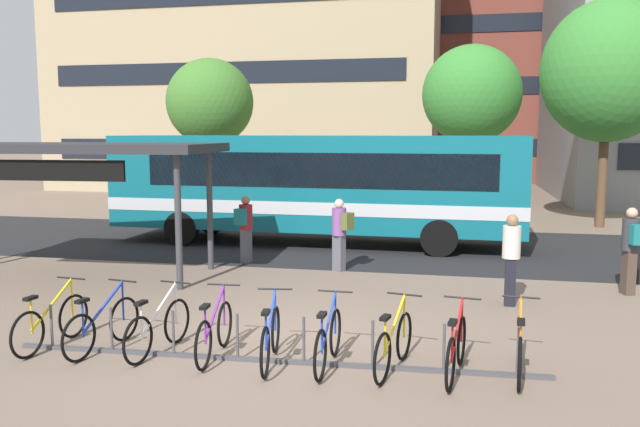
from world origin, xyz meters
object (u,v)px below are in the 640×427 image
(commuter_teal_pack_1, at_px, (245,225))
(street_tree_0, at_px, (608,71))
(commuter_olive_pack_2, at_px, (511,253))
(commuter_teal_pack_3, at_px, (631,245))
(parked_bicycle_blue_5, at_px, (328,341))
(parked_bicycle_orange_8, at_px, (520,349))
(parked_bicycle_yellow_6, at_px, (394,345))
(parked_bicycle_white_2, at_px, (158,328))
(parked_bicycle_yellow_0, at_px, (52,323))
(street_tree_2, at_px, (472,95))
(parked_bicycle_blue_4, at_px, (271,338))
(street_tree_1, at_px, (210,103))
(parked_bicycle_red_7, at_px, (456,350))
(commuter_olive_pack_0, at_px, (340,230))
(parked_bicycle_purple_3, at_px, (215,332))
(city_bus, at_px, (312,184))
(parked_bicycle_blue_1, at_px, (103,326))
(transit_shelter, at_px, (67,152))

(commuter_teal_pack_1, relative_size, street_tree_0, 0.22)
(commuter_olive_pack_2, relative_size, commuter_teal_pack_3, 0.98)
(parked_bicycle_blue_5, bearing_deg, parked_bicycle_orange_8, -84.45)
(parked_bicycle_yellow_6, bearing_deg, parked_bicycle_orange_8, -72.40)
(parked_bicycle_white_2, relative_size, parked_bicycle_orange_8, 1.00)
(parked_bicycle_yellow_0, relative_size, street_tree_2, 0.25)
(parked_bicycle_white_2, relative_size, street_tree_2, 0.25)
(parked_bicycle_blue_4, height_order, street_tree_1, street_tree_1)
(parked_bicycle_red_7, height_order, commuter_olive_pack_0, commuter_olive_pack_0)
(parked_bicycle_yellow_0, relative_size, parked_bicycle_purple_3, 1.00)
(street_tree_1, bearing_deg, commuter_teal_pack_3, -40.25)
(city_bus, relative_size, parked_bicycle_blue_1, 7.07)
(parked_bicycle_yellow_6, bearing_deg, city_bus, 30.46)
(parked_bicycle_white_2, height_order, parked_bicycle_blue_5, same)
(parked_bicycle_yellow_6, distance_m, commuter_teal_pack_3, 6.81)
(parked_bicycle_white_2, bearing_deg, commuter_olive_pack_2, -46.09)
(parked_bicycle_white_2, bearing_deg, commuter_teal_pack_1, 15.14)
(parked_bicycle_blue_4, relative_size, street_tree_2, 0.25)
(parked_bicycle_blue_4, relative_size, commuter_olive_pack_2, 0.97)
(commuter_olive_pack_0, distance_m, commuter_teal_pack_3, 6.25)
(parked_bicycle_yellow_0, relative_size, parked_bicycle_blue_1, 1.01)
(parked_bicycle_yellow_6, xyz_separation_m, street_tree_0, (5.74, 15.19, 4.97))
(city_bus, xyz_separation_m, commuter_teal_pack_1, (-1.02, -3.15, -0.79))
(parked_bicycle_blue_5, distance_m, street_tree_1, 19.15)
(parked_bicycle_white_2, xyz_separation_m, commuter_olive_pack_0, (1.64, 6.23, 0.61))
(street_tree_0, bearing_deg, commuter_olive_pack_2, -109.10)
(city_bus, height_order, parked_bicycle_blue_1, city_bus)
(parked_bicycle_red_7, relative_size, transit_shelter, 0.25)
(parked_bicycle_blue_5, distance_m, parked_bicycle_yellow_6, 0.92)
(transit_shelter, distance_m, commuter_olive_pack_0, 6.53)
(transit_shelter, bearing_deg, parked_bicycle_blue_1, -56.03)
(city_bus, height_order, street_tree_2, street_tree_2)
(parked_bicycle_white_2, relative_size, commuter_olive_pack_0, 0.99)
(street_tree_1, distance_m, street_tree_2, 10.70)
(commuter_olive_pack_2, relative_size, street_tree_0, 0.23)
(parked_bicycle_yellow_0, distance_m, street_tree_0, 19.46)
(commuter_teal_pack_3, bearing_deg, parked_bicycle_yellow_6, 124.54)
(commuter_olive_pack_2, distance_m, street_tree_1, 17.26)
(parked_bicycle_purple_3, bearing_deg, commuter_olive_pack_0, -10.53)
(parked_bicycle_yellow_0, xyz_separation_m, commuter_olive_pack_2, (7.10, 4.03, 0.63))
(city_bus, bearing_deg, commuter_olive_pack_2, 132.75)
(commuter_olive_pack_2, bearing_deg, parked_bicycle_yellow_6, -22.70)
(parked_bicycle_blue_5, bearing_deg, street_tree_2, -6.10)
(parked_bicycle_blue_5, bearing_deg, parked_bicycle_blue_4, 93.88)
(parked_bicycle_blue_5, relative_size, street_tree_2, 0.25)
(parked_bicycle_blue_1, distance_m, parked_bicycle_purple_3, 1.77)
(parked_bicycle_blue_1, bearing_deg, parked_bicycle_purple_3, -78.27)
(city_bus, xyz_separation_m, parked_bicycle_yellow_0, (-1.87, -9.92, -1.39))
(parked_bicycle_white_2, height_order, street_tree_1, street_tree_1)
(commuter_teal_pack_1, xyz_separation_m, commuter_teal_pack_3, (8.68, -1.43, 0.05))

